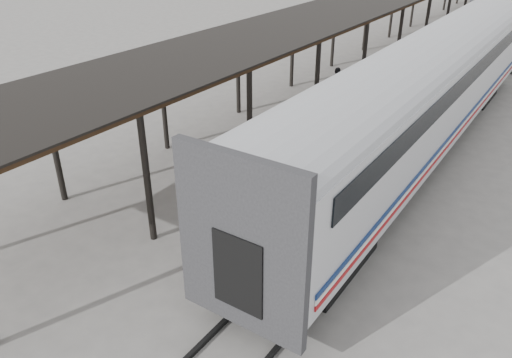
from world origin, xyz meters
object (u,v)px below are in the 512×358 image
at_px(porter, 234,205).
at_px(baggage_cart, 243,225).
at_px(luggage_tug, 368,83).
at_px(pedestrian, 337,85).

bearing_deg(porter, baggage_cart, 31.58).
relative_size(luggage_tug, porter, 1.02).
distance_m(baggage_cart, luggage_tug, 14.83).
height_order(luggage_tug, pedestrian, pedestrian).
xyz_separation_m(porter, pedestrian, (-3.38, 13.29, -0.82)).
bearing_deg(porter, pedestrian, 29.23).
relative_size(baggage_cart, pedestrian, 1.45).
bearing_deg(porter, luggage_tug, 24.44).
height_order(baggage_cart, porter, porter).
bearing_deg(baggage_cart, luggage_tug, 111.46).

